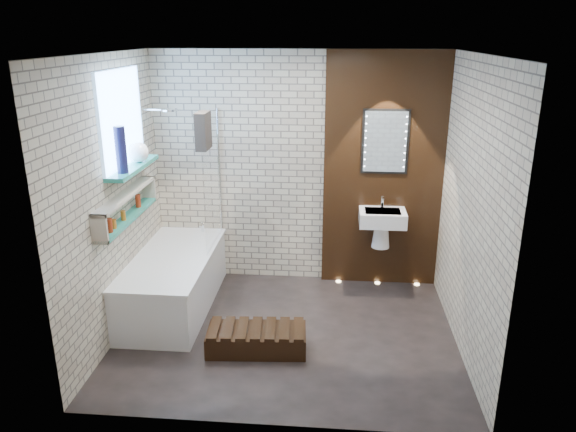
# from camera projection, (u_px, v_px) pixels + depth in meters

# --- Properties ---
(ground) EXTENTS (3.20, 3.20, 0.00)m
(ground) POSITION_uv_depth(u_px,v_px,m) (287.00, 333.00, 5.29)
(ground) COLOR black
(ground) RESTS_ON ground
(room_shell) EXTENTS (3.24, 3.20, 2.60)m
(room_shell) POSITION_uv_depth(u_px,v_px,m) (287.00, 205.00, 4.88)
(room_shell) COLOR tan
(room_shell) RESTS_ON ground
(walnut_panel) EXTENTS (1.30, 0.06, 2.60)m
(walnut_panel) POSITION_uv_depth(u_px,v_px,m) (383.00, 173.00, 6.00)
(walnut_panel) COLOR black
(walnut_panel) RESTS_ON ground
(clerestory_window) EXTENTS (0.18, 1.00, 0.94)m
(clerestory_window) POSITION_uv_depth(u_px,v_px,m) (124.00, 129.00, 5.14)
(clerestory_window) COLOR #7FADE0
(clerestory_window) RESTS_ON room_shell
(display_niche) EXTENTS (0.14, 1.30, 0.26)m
(display_niche) POSITION_uv_depth(u_px,v_px,m) (127.00, 207.00, 5.17)
(display_niche) COLOR #227F6F
(display_niche) RESTS_ON room_shell
(bathtub) EXTENTS (0.79, 1.74, 0.70)m
(bathtub) POSITION_uv_depth(u_px,v_px,m) (174.00, 281.00, 5.72)
(bathtub) COLOR white
(bathtub) RESTS_ON ground
(bath_screen) EXTENTS (0.01, 0.78, 1.40)m
(bath_screen) POSITION_uv_depth(u_px,v_px,m) (212.00, 180.00, 5.79)
(bath_screen) COLOR white
(bath_screen) RESTS_ON bathtub
(towel) EXTENTS (0.11, 0.28, 0.36)m
(towel) POSITION_uv_depth(u_px,v_px,m) (203.00, 131.00, 5.34)
(towel) COLOR black
(towel) RESTS_ON bath_screen
(shower_head) EXTENTS (0.18, 0.18, 0.02)m
(shower_head) POSITION_uv_depth(u_px,v_px,m) (169.00, 110.00, 5.65)
(shower_head) COLOR silver
(shower_head) RESTS_ON room_shell
(washbasin) EXTENTS (0.50, 0.36, 0.58)m
(washbasin) POSITION_uv_depth(u_px,v_px,m) (382.00, 223.00, 5.98)
(washbasin) COLOR white
(washbasin) RESTS_ON walnut_panel
(led_mirror) EXTENTS (0.50, 0.02, 0.70)m
(led_mirror) POSITION_uv_depth(u_px,v_px,m) (385.00, 142.00, 5.85)
(led_mirror) COLOR black
(led_mirror) RESTS_ON walnut_panel
(walnut_step) EXTENTS (0.92, 0.46, 0.20)m
(walnut_step) POSITION_uv_depth(u_px,v_px,m) (257.00, 340.00, 5.00)
(walnut_step) COLOR black
(walnut_step) RESTS_ON ground
(niche_bottles) EXTENTS (0.05, 0.78, 0.13)m
(niche_bottles) POSITION_uv_depth(u_px,v_px,m) (123.00, 215.00, 5.07)
(niche_bottles) COLOR #B6641C
(niche_bottles) RESTS_ON display_niche
(sill_vases) EXTENTS (0.19, 0.59, 0.42)m
(sill_vases) POSITION_uv_depth(u_px,v_px,m) (132.00, 151.00, 5.20)
(sill_vases) COLOR white
(sill_vases) RESTS_ON clerestory_window
(floor_uplights) EXTENTS (0.96, 0.06, 0.01)m
(floor_uplights) POSITION_uv_depth(u_px,v_px,m) (377.00, 283.00, 6.35)
(floor_uplights) COLOR #FFD899
(floor_uplights) RESTS_ON ground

